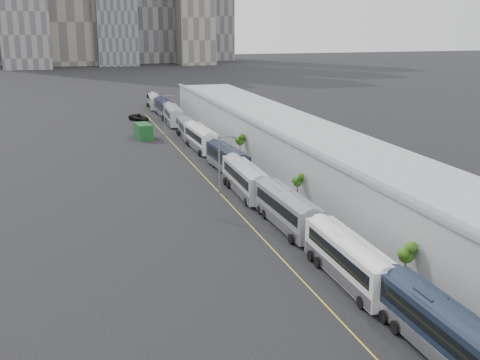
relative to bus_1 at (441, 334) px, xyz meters
name	(u,v)px	position (x,y,z in m)	size (l,w,h in m)	color
sidewalk	(320,205)	(6.26, 33.90, -1.60)	(10.00, 170.00, 0.12)	gray
lane_line	(238,212)	(-4.24, 33.90, -1.65)	(0.12, 160.00, 0.02)	gold
depot	(351,175)	(10.25, 33.90, 1.86)	(12.45, 160.40, 7.20)	gray
bus_1	(441,334)	(0.00, 0.00, 0.00)	(2.99, 13.45, 3.93)	black
bus_2	(349,263)	(-0.47, 12.63, 0.03)	(3.04, 13.72, 4.00)	silver
bus_3	(287,212)	(-0.60, 27.46, 0.04)	(3.05, 13.82, 4.02)	slate
bus_4	(245,181)	(-1.14, 41.17, 0.05)	(3.08, 13.86, 4.04)	#9DA1A7
bus_5	(227,161)	(-0.24, 53.34, -0.03)	(3.43, 13.32, 3.85)	black
bus_6	(201,140)	(-0.52, 70.19, 0.07)	(3.11, 14.02, 4.08)	white
bus_7	(188,131)	(-0.54, 81.31, -0.15)	(3.15, 12.32, 3.57)	slate
bus_8	(173,116)	(-0.36, 98.33, 0.06)	(3.53, 14.01, 4.06)	#999DA3
bus_9	(165,109)	(-0.11, 110.51, 0.01)	(3.16, 13.62, 3.96)	black
bus_10	(154,103)	(-0.56, 124.37, -0.14)	(3.55, 12.46, 3.59)	#BDBDBF
tree_1	(406,254)	(3.40, 10.12, 1.40)	(1.32, 1.32, 3.78)	black
tree_2	(298,182)	(3.52, 34.74, 1.24)	(1.07, 1.07, 3.54)	black
tree_3	(240,141)	(3.41, 59.20, 1.79)	(1.30, 1.30, 4.18)	black
street_lamp_near	(221,173)	(-6.82, 31.88, 3.85)	(2.04, 0.22, 9.62)	#59595E
street_lamp_far	(166,121)	(-6.78, 68.90, 3.97)	(2.04, 0.22, 9.86)	#59595E
shipping_container	(143,131)	(-8.82, 83.28, -0.20)	(2.59, 5.56, 2.92)	#133E1A
suv	(139,118)	(-6.96, 104.96, -0.88)	(2.58, 5.60, 1.56)	black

